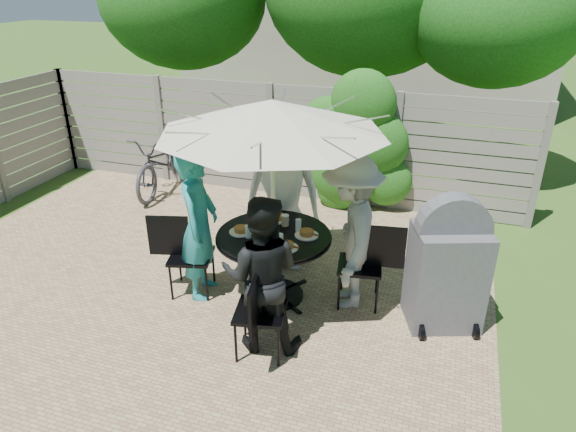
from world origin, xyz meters
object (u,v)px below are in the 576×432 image
(plate_right, at_px, (307,234))
(glass_back, at_px, (268,217))
(chair_right, at_px, (360,280))
(plate_back, at_px, (278,218))
(chair_front, at_px, (260,328))
(bbq_grill, at_px, (447,268))
(plate_left, at_px, (241,230))
(glass_right, at_px, (298,225))
(plate_extra, at_px, (287,246))
(glass_left, at_px, (248,231))
(umbrella, at_px, (272,117))
(glass_front, at_px, (280,240))
(person_front, at_px, (262,275))
(plate_front, at_px, (269,248))
(chair_back, at_px, (284,236))
(chair_left, at_px, (191,270))
(patio_table, at_px, (274,254))
(bicycle, at_px, (164,161))
(person_back, at_px, (283,194))
(person_right, at_px, (351,233))
(syrup_jug, at_px, (269,225))
(coffee_cup, at_px, (285,221))
(person_left, at_px, (199,226))

(plate_right, distance_m, glass_back, 0.53)
(chair_right, relative_size, plate_back, 3.76)
(chair_front, height_order, bbq_grill, bbq_grill)
(plate_left, bearing_deg, glass_right, 21.57)
(plate_extra, xyz_separation_m, glass_left, (-0.47, 0.10, 0.05))
(plate_right, bearing_deg, glass_back, 162.78)
(umbrella, relative_size, bbq_grill, 1.89)
(glass_front, bearing_deg, plate_left, 162.78)
(person_front, height_order, plate_front, person_front)
(chair_back, relative_size, bbq_grill, 0.65)
(chair_left, height_order, chair_front, chair_front)
(chair_right, bearing_deg, patio_table, 3.19)
(glass_right, xyz_separation_m, bicycle, (-3.10, 2.31, -0.38))
(chair_left, bearing_deg, person_back, 37.32)
(plate_back, height_order, bbq_grill, bbq_grill)
(person_right, bearing_deg, patio_table, -90.00)
(glass_front, distance_m, bbq_grill, 1.73)
(person_back, relative_size, plate_left, 7.26)
(glass_left, xyz_separation_m, glass_front, (0.39, -0.08, 0.00))
(syrup_jug, bearing_deg, patio_table, -27.85)
(plate_right, distance_m, coffee_cup, 0.34)
(coffee_cup, bearing_deg, plate_right, -28.28)
(umbrella, distance_m, person_front, 1.55)
(patio_table, bearing_deg, bicycle, 139.26)
(chair_left, distance_m, bbq_grill, 2.82)
(umbrella, distance_m, person_right, 1.49)
(person_left, distance_m, person_right, 1.66)
(patio_table, distance_m, glass_front, 0.42)
(person_right, height_order, glass_back, person_right)
(plate_right, relative_size, glass_left, 1.86)
(plate_front, bearing_deg, syrup_jug, 110.29)
(chair_back, relative_size, syrup_jug, 5.95)
(patio_table, bearing_deg, person_left, -168.04)
(glass_left, distance_m, glass_front, 0.40)
(plate_left, bearing_deg, plate_front, -33.04)
(plate_extra, bearing_deg, glass_left, 168.03)
(umbrella, height_order, plate_right, umbrella)
(person_back, bearing_deg, plate_left, -113.45)
(person_back, height_order, plate_extra, person_back)
(person_right, height_order, glass_left, person_right)
(glass_right, bearing_deg, bicycle, 143.27)
(plate_left, relative_size, glass_back, 1.86)
(chair_right, bearing_deg, syrup_jug, 0.40)
(chair_right, height_order, coffee_cup, chair_right)
(plate_right, distance_m, syrup_jug, 0.43)
(person_left, bearing_deg, person_front, -135.00)
(chair_right, xyz_separation_m, plate_back, (-1.02, 0.15, 0.55))
(plate_front, bearing_deg, person_front, -78.04)
(chair_back, relative_size, person_back, 0.50)
(plate_back, bearing_deg, person_front, -78.04)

